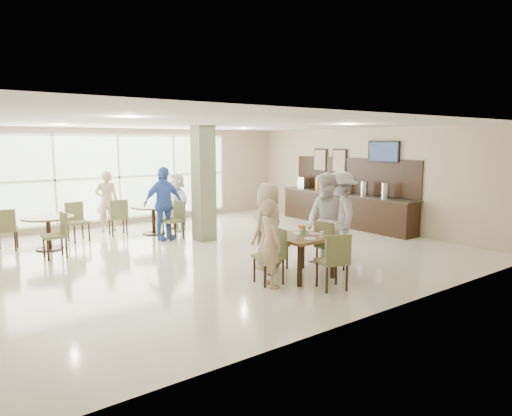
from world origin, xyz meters
TOP-DOWN VIEW (x-y plane):
  - ground at (0.00, 0.00)m, footprint 10.00×10.00m
  - room_shell at (0.00, 0.00)m, footprint 10.00×10.00m
  - window_bank at (-0.50, 4.46)m, footprint 7.00×0.04m
  - column at (0.40, 1.20)m, footprint 0.45×0.45m
  - main_table at (0.21, -2.54)m, footprint 0.95×0.95m
  - round_table_left at (-2.91, 2.46)m, footprint 1.11×1.11m
  - round_table_right at (-0.27, 2.69)m, footprint 1.17×1.17m
  - chairs_main_table at (0.19, -2.56)m, footprint 1.93×2.04m
  - chairs_table_left at (-2.94, 2.45)m, footprint 2.08×1.88m
  - chairs_table_right at (-0.24, 2.63)m, footprint 2.18×1.84m
  - tabletop_clutter at (0.24, -2.55)m, footprint 0.69×0.70m
  - buffet_counter at (4.70, 0.51)m, footprint 0.64×4.70m
  - wall_tv at (4.94, -0.60)m, footprint 0.06×1.00m
  - framed_art_a at (4.95, 1.00)m, footprint 0.05×0.55m
  - framed_art_b at (4.95, 1.80)m, footprint 0.05×0.55m
  - teen_left at (-0.57, -2.63)m, footprint 0.43×0.59m
  - teen_far at (0.09, -1.74)m, footprint 0.90×0.66m
  - teen_right at (0.94, -2.43)m, footprint 0.80×0.97m
  - teen_standing at (1.74, -2.05)m, footprint 1.22×1.36m
  - adult_a at (-0.37, 1.85)m, footprint 1.12×0.71m
  - adult_b at (0.47, 2.79)m, footprint 0.65×1.47m
  - adult_standing at (-1.12, 3.77)m, footprint 0.66×0.49m

SIDE VIEW (x-z plane):
  - ground at x=0.00m, z-range 0.00..0.00m
  - chairs_main_table at x=0.19m, z-range 0.00..0.95m
  - chairs_table_left at x=-2.94m, z-range 0.00..0.95m
  - chairs_table_right at x=-0.24m, z-range 0.00..0.95m
  - buffet_counter at x=4.70m, z-range -0.42..1.53m
  - round_table_left at x=-2.91m, z-range 0.20..0.95m
  - round_table_right at x=-0.27m, z-range 0.21..0.96m
  - main_table at x=0.21m, z-range 0.28..1.03m
  - teen_left at x=-0.57m, z-range 0.00..1.48m
  - adult_b at x=0.47m, z-range 0.00..1.58m
  - tabletop_clutter at x=0.24m, z-range 0.71..0.91m
  - teen_far at x=0.09m, z-range 0.00..1.65m
  - adult_standing at x=-1.12m, z-range 0.00..1.65m
  - adult_a at x=-0.37m, z-range 0.00..1.81m
  - teen_standing at x=1.74m, z-range 0.00..1.83m
  - teen_right at x=0.94m, z-range 0.00..1.84m
  - window_bank at x=-0.50m, z-range -2.10..4.90m
  - column at x=0.40m, z-range 0.00..2.80m
  - room_shell at x=0.00m, z-range -3.30..6.70m
  - framed_art_a at x=4.95m, z-range 1.50..2.20m
  - framed_art_b at x=4.95m, z-range 1.50..2.20m
  - wall_tv at x=4.94m, z-range 1.86..2.44m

